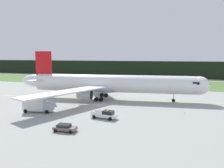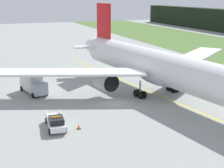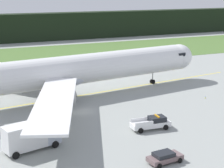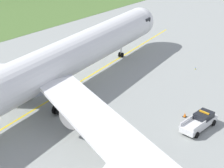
# 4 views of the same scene
# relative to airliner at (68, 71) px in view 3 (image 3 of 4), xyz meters

# --- Properties ---
(ground) EXTENTS (320.00, 320.00, 0.00)m
(ground) POSITION_rel_airliner_xyz_m (-0.81, -8.60, -4.85)
(ground) COLOR #939894
(grass_verge) EXTENTS (320.00, 35.58, 0.04)m
(grass_verge) POSITION_rel_airliner_xyz_m (-0.81, 44.69, -4.83)
(grass_verge) COLOR #4D6F32
(grass_verge) RESTS_ON ground
(distant_tree_line) EXTENTS (288.00, 7.34, 10.15)m
(distant_tree_line) POSITION_rel_airliner_xyz_m (-0.81, 77.12, 0.22)
(distant_tree_line) COLOR black
(distant_tree_line) RESTS_ON ground
(taxiway_centerline_main) EXTENTS (76.92, 11.33, 0.01)m
(taxiway_centerline_main) POSITION_rel_airliner_xyz_m (0.73, 0.11, -4.85)
(taxiway_centerline_main) COLOR yellow
(taxiway_centerline_main) RESTS_ON ground
(airliner) EXTENTS (58.57, 51.98, 14.94)m
(airliner) POSITION_rel_airliner_xyz_m (0.00, 0.00, 0.00)
(airliner) COLOR white
(airliner) RESTS_ON ground
(ops_pickup_truck) EXTENTS (5.77, 2.55, 1.94)m
(ops_pickup_truck) POSITION_rel_airliner_xyz_m (5.94, -19.87, -3.95)
(ops_pickup_truck) COLOR white
(ops_pickup_truck) RESTS_ON ground
(catering_truck) EXTENTS (7.31, 4.04, 3.63)m
(catering_truck) POSITION_rel_airliner_xyz_m (-11.31, -20.10, -3.02)
(catering_truck) COLOR #A8B1C0
(catering_truck) RESTS_ON ground
(staff_car) EXTENTS (4.23, 2.34, 1.30)m
(staff_car) POSITION_rel_airliner_xyz_m (1.99, -29.70, -4.15)
(staff_car) COLOR #6C5557
(staff_car) RESTS_ON ground
(apron_cone) EXTENTS (0.49, 0.49, 0.62)m
(apron_cone) POSITION_rel_airliner_xyz_m (7.16, -17.16, -4.55)
(apron_cone) COLOR black
(apron_cone) RESTS_ON ground
(taxiway_edge_light_east) EXTENTS (0.12, 0.12, 0.41)m
(taxiway_edge_light_east) POSITION_rel_airliner_xyz_m (22.28, -10.65, -4.63)
(taxiway_edge_light_east) COLOR yellow
(taxiway_edge_light_east) RESTS_ON ground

